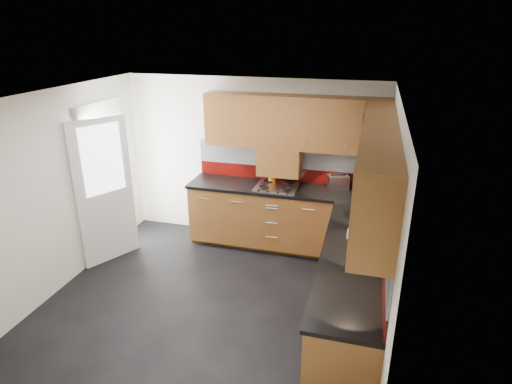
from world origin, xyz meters
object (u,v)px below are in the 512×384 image
(utensil_pot, at_px, (272,177))
(food_processor, at_px, (360,203))
(toaster, at_px, (338,182))
(gas_hob, at_px, (277,187))

(utensil_pot, relative_size, food_processor, 1.25)
(toaster, distance_m, food_processor, 0.85)
(food_processor, bearing_deg, toaster, 113.12)
(gas_hob, relative_size, utensil_pot, 1.53)
(gas_hob, xyz_separation_m, food_processor, (1.16, -0.60, 0.12))
(utensil_pot, relative_size, toaster, 1.18)
(food_processor, bearing_deg, utensil_pot, 148.91)
(gas_hob, distance_m, toaster, 0.85)
(utensil_pot, height_order, food_processor, utensil_pot)
(gas_hob, bearing_deg, food_processor, -27.31)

